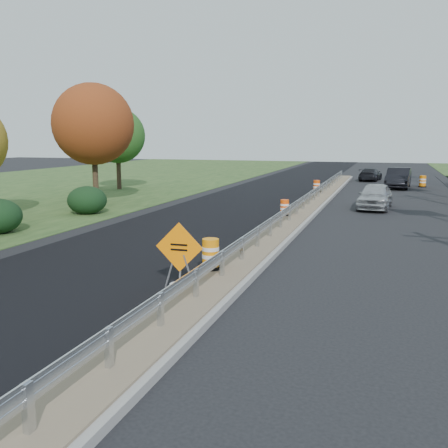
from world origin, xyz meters
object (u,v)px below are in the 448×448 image
(caution_sign, at_px, (180,273))
(car_dark_far, at_px, (370,174))
(barrel_median_far, at_px, (317,186))
(barrel_shoulder_far, at_px, (423,182))
(car_silver, at_px, (375,196))
(car_dark_mid, at_px, (398,178))
(barrel_median_mid, at_px, (285,208))
(barrel_median_near, at_px, (211,254))

(caution_sign, xyz_separation_m, car_dark_far, (3.52, 37.71, 0.14))
(barrel_median_far, height_order, barrel_shoulder_far, barrel_median_far)
(car_silver, xyz_separation_m, car_dark_mid, (1.43, 13.13, 0.08))
(car_dark_mid, distance_m, car_dark_far, 7.08)
(caution_sign, height_order, barrel_median_far, caution_sign)
(caution_sign, xyz_separation_m, car_dark_mid, (5.95, 31.07, 0.35))
(barrel_median_far, relative_size, barrel_shoulder_far, 0.88)
(barrel_median_far, xyz_separation_m, barrel_shoulder_far, (7.55, 8.71, -0.17))
(caution_sign, distance_m, barrel_median_mid, 12.41)
(barrel_median_mid, height_order, barrel_shoulder_far, barrel_median_mid)
(caution_sign, height_order, barrel_median_mid, caution_sign)
(barrel_median_mid, relative_size, car_dark_mid, 0.16)
(caution_sign, distance_m, barrel_median_far, 23.83)
(car_dark_mid, xyz_separation_m, car_dark_far, (-2.43, 6.64, -0.21))
(barrel_shoulder_far, height_order, car_dark_far, car_dark_far)
(car_silver, height_order, car_dark_mid, car_dark_mid)
(barrel_median_mid, bearing_deg, barrel_shoulder_far, 69.44)
(barrel_median_near, height_order, car_silver, car_silver)
(caution_sign, relative_size, barrel_shoulder_far, 1.93)
(barrel_median_near, height_order, car_dark_mid, car_dark_mid)
(barrel_shoulder_far, relative_size, car_silver, 0.22)
(car_silver, bearing_deg, barrel_median_far, 129.46)
(barrel_median_near, xyz_separation_m, barrel_median_mid, (-0.00, 10.91, -0.06))
(barrel_shoulder_far, bearing_deg, barrel_median_near, -103.67)
(car_silver, distance_m, car_dark_mid, 13.21)
(caution_sign, xyz_separation_m, car_silver, (4.53, 17.94, 0.28))
(barrel_median_near, distance_m, car_silver, 16.96)
(barrel_median_far, bearing_deg, car_silver, -54.64)
(barrel_median_near, height_order, barrel_median_mid, barrel_median_near)
(barrel_shoulder_far, distance_m, car_silver, 14.98)
(car_dark_mid, bearing_deg, barrel_median_far, -122.65)
(barrel_median_far, distance_m, barrel_shoulder_far, 11.53)
(barrel_median_near, height_order, barrel_median_far, barrel_median_near)
(barrel_shoulder_far, relative_size, car_dark_far, 0.23)
(barrel_median_mid, bearing_deg, barrel_median_far, 90.00)
(barrel_median_mid, bearing_deg, car_silver, 52.94)
(caution_sign, bearing_deg, car_silver, 74.07)
(barrel_shoulder_far, xyz_separation_m, car_dark_mid, (-1.95, -1.47, 0.36))
(barrel_median_far, relative_size, car_dark_mid, 0.17)
(barrel_median_near, height_order, barrel_shoulder_far, barrel_median_near)
(barrel_median_near, xyz_separation_m, car_silver, (4.18, 16.44, 0.08))
(barrel_median_mid, relative_size, car_dark_far, 0.19)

